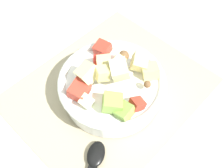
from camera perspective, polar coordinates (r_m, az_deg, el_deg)
The scene contains 3 objects.
ground_plane at distance 0.65m, azimuth -0.48°, elevation -1.46°, with size 2.40×2.40×0.00m, color silver.
placemat at distance 0.65m, azimuth -0.48°, elevation -1.31°, with size 0.44×0.36×0.01m, color tan.
salad_bowl at distance 0.61m, azimuth 0.01°, elevation -0.29°, with size 0.24×0.24×0.12m.
Camera 1 is at (-0.26, -0.25, 0.55)m, focal length 43.58 mm.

